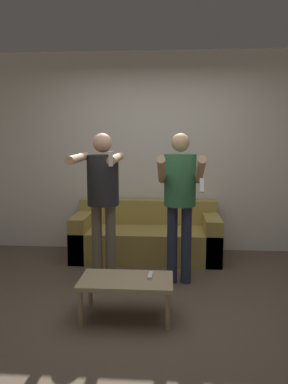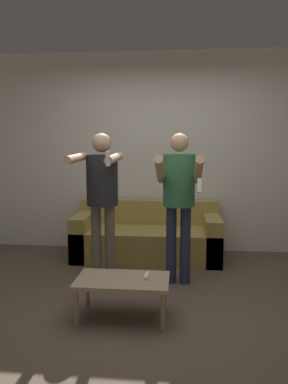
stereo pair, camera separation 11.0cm
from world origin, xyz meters
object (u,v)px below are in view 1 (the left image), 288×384
(person_standing_left, at_px, (103,189))
(remote_on_table, at_px, (150,276))
(couch, at_px, (146,238))
(person_standing_right, at_px, (180,191))
(coffee_table, at_px, (126,283))

(person_standing_left, xyz_separation_m, remote_on_table, (0.55, -0.77, -0.65))
(couch, relative_size, person_standing_right, 1.17)
(person_standing_right, bearing_deg, coffee_table, -119.18)
(person_standing_left, height_order, remote_on_table, person_standing_left)
(person_standing_left, xyz_separation_m, coffee_table, (0.34, -0.83, -0.70))
(person_standing_left, bearing_deg, remote_on_table, -54.60)
(person_standing_left, bearing_deg, person_standing_right, 0.51)
(coffee_table, height_order, remote_on_table, remote_on_table)
(person_standing_left, relative_size, person_standing_right, 1.00)
(person_standing_left, relative_size, remote_on_table, 10.51)
(person_standing_left, relative_size, coffee_table, 2.02)
(person_standing_right, height_order, remote_on_table, person_standing_right)
(person_standing_right, distance_m, coffee_table, 1.18)
(person_standing_right, xyz_separation_m, coffee_table, (-0.46, -0.83, -0.69))
(couch, xyz_separation_m, person_standing_right, (0.41, -0.88, 0.74))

